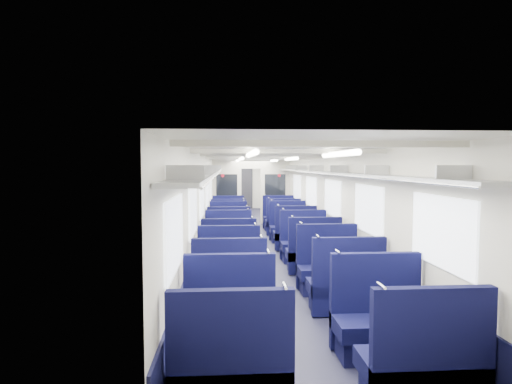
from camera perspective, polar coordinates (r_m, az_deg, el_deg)
The scene contains 33 objects.
floor at distance 11.96m, azimuth 0.27°, elevation -6.58°, with size 2.80×18.00×0.01m, color black.
ceiling at distance 11.78m, azimuth 0.27°, elevation 4.75°, with size 2.80×18.00×0.01m, color silver.
wall_left at distance 11.79m, azimuth -6.53°, elevation -0.99°, with size 0.02×18.00×2.35m, color beige.
dado_left at distance 11.89m, azimuth -6.43°, elevation -4.96°, with size 0.03×17.90×0.70m, color black.
wall_right at distance 11.99m, azimuth 6.96°, elevation -0.92°, with size 0.02×18.00×2.35m, color beige.
dado_right at distance 12.08m, azimuth 6.86°, elevation -4.82°, with size 0.03×17.90×0.70m, color black.
wall_far at distance 20.78m, azimuth -1.52°, elevation 1.01°, with size 2.80×0.02×2.35m, color beige.
luggage_rack_left at distance 11.75m, azimuth -5.65°, elevation 2.89°, with size 0.36×17.40×0.18m.
luggage_rack_right at distance 11.92m, azimuth 6.10°, elevation 2.90°, with size 0.36×17.40×0.18m.
windows at distance 11.34m, azimuth 0.44°, elevation 0.09°, with size 2.78×15.60×0.75m.
ceiling_fittings at distance 11.52m, azimuth 0.37°, elevation 4.47°, with size 2.70×16.06×0.11m.
end_door at distance 20.73m, azimuth -1.51°, elevation 0.52°, with size 0.75×0.06×2.00m, color black.
bulkhead at distance 15.33m, azimuth -0.68°, elevation 0.30°, with size 2.80×0.10×2.35m.
seat_0 at distance 3.90m, azimuth -3.43°, elevation -23.25°, with size 1.04×0.57×1.16m.
seat_1 at distance 4.21m, azimuth 21.64°, elevation -21.40°, with size 1.04×0.57×1.16m.
seat_2 at distance 4.89m, azimuth -3.54°, elevation -17.50°, with size 1.04×0.57×1.16m.
seat_3 at distance 5.12m, azimuth 16.25°, elevation -16.67°, with size 1.04×0.57×1.16m.
seat_4 at distance 6.13m, azimuth -3.61°, elevation -13.08°, with size 1.04×0.57×1.16m.
seat_5 at distance 6.33m, azimuth 11.98°, elevation -12.63°, with size 1.04×0.57×1.16m.
seat_6 at distance 7.04m, azimuth -3.65°, elevation -10.89°, with size 1.04×0.57×1.16m.
seat_7 at distance 7.30m, azimuth 9.71°, elevation -10.40°, with size 1.04×0.57×1.16m.
seat_8 at distance 8.20m, azimuth -3.68°, elevation -8.80°, with size 1.04×0.57×1.16m.
seat_9 at distance 8.47m, azimuth 7.74°, elevation -8.42°, with size 1.04×0.57×1.16m.
seat_10 at distance 9.42m, azimuth -3.71°, elevation -7.18°, with size 1.04×0.57×1.16m.
seat_11 at distance 9.46m, azimuth 6.48°, elevation -7.14°, with size 1.04×0.57×1.16m.
seat_12 at distance 10.42m, azimuth -3.72°, elevation -6.13°, with size 1.04×0.57×1.16m.
seat_13 at distance 10.69m, azimuth 5.26°, elevation -5.89°, with size 1.04×0.57×1.16m.
seat_14 at distance 11.74m, azimuth -3.74°, elevation -5.03°, with size 1.04×0.57×1.16m.
seat_15 at distance 11.84m, azimuth 4.35°, elevation -4.96°, with size 1.04×0.57×1.16m.
seat_16 at distance 12.70m, azimuth -3.75°, elevation -4.37°, with size 1.04×0.57×1.16m.
seat_17 at distance 12.90m, azimuth 3.66°, elevation -4.24°, with size 1.04×0.57×1.16m.
seat_18 at distance 13.85m, azimuth -3.76°, elevation -3.70°, with size 1.04×0.57×1.16m.
seat_19 at distance 13.97m, azimuth 3.07°, elevation -3.64°, with size 1.04×0.57×1.16m.
Camera 1 is at (-0.85, -11.74, 2.12)m, focal length 29.67 mm.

